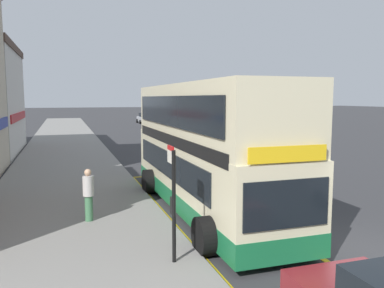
# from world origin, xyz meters

# --- Properties ---
(ground_plane) EXTENTS (260.00, 260.00, 0.00)m
(ground_plane) POSITION_xyz_m (0.00, 32.00, 0.00)
(ground_plane) COLOR #333335
(pavement_near) EXTENTS (6.00, 76.00, 0.14)m
(pavement_near) POSITION_xyz_m (-7.00, 32.00, 0.07)
(pavement_near) COLOR gray
(pavement_near) RESTS_ON ground
(double_decker_bus) EXTENTS (3.17, 10.74, 4.40)m
(double_decker_bus) POSITION_xyz_m (-2.46, 4.80, 2.06)
(double_decker_bus) COLOR beige
(double_decker_bus) RESTS_ON ground
(bus_bay_markings) EXTENTS (2.93, 13.84, 0.01)m
(bus_bay_markings) POSITION_xyz_m (-2.53, 4.39, 0.01)
(bus_bay_markings) COLOR gold
(bus_bay_markings) RESTS_ON ground
(bus_stop_sign) EXTENTS (0.09, 0.51, 2.69)m
(bus_stop_sign) POSITION_xyz_m (-4.74, 0.60, 1.72)
(bus_stop_sign) COLOR black
(bus_stop_sign) RESTS_ON pavement_near
(parked_car_silver_ahead) EXTENTS (2.09, 4.20, 1.62)m
(parked_car_silver_ahead) POSITION_xyz_m (2.72, 28.10, 0.80)
(parked_car_silver_ahead) COLOR #B2B5BA
(parked_car_silver_ahead) RESTS_ON ground
(parked_car_silver_across) EXTENTS (2.09, 4.20, 1.62)m
(parked_car_silver_across) POSITION_xyz_m (5.04, 53.04, 0.80)
(parked_car_silver_across) COLOR #B2B5BA
(parked_car_silver_across) RESTS_ON ground
(pedestrian_waiting_near_sign) EXTENTS (0.34, 0.34, 1.63)m
(pedestrian_waiting_near_sign) POSITION_xyz_m (-6.43, 4.31, 1.02)
(pedestrian_waiting_near_sign) COLOR #3F724C
(pedestrian_waiting_near_sign) RESTS_ON pavement_near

